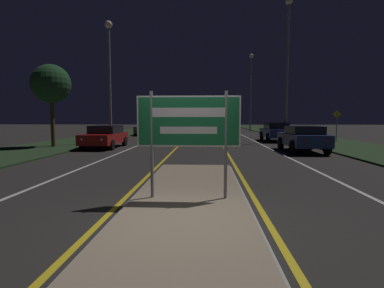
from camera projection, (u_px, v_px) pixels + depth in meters
The scene contains 20 objects.
ground_plane at pixel (184, 222), 5.27m from camera, with size 160.00×160.00×0.00m, color #282623.
median_island at pixel (189, 200), 6.54m from camera, with size 2.57×9.35×0.10m.
verge_left at pixel (91, 139), 25.64m from camera, with size 5.00×100.00×0.08m.
verge_right at pixel (317, 140), 24.70m from camera, with size 5.00×100.00×0.08m.
centre_line_yellow_left at pixel (188, 136), 30.22m from camera, with size 0.12×70.00×0.01m.
centre_line_yellow_right at pixel (218, 136), 30.08m from camera, with size 0.12×70.00×0.01m.
lane_line_white_left at pixel (162, 136), 30.36m from camera, with size 0.12×70.00×0.01m.
lane_line_white_right at pixel (245, 136), 29.94m from camera, with size 0.12×70.00×0.01m.
edge_line_white_left at pixel (132, 136), 30.50m from camera, with size 0.10×70.00×0.01m.
edge_line_white_right at pixel (275, 136), 29.79m from camera, with size 0.10×70.00×0.01m.
highway_sign at pixel (189, 125), 6.39m from camera, with size 2.22×0.07×2.31m.
streetlight_left_near at pixel (109, 65), 20.54m from camera, with size 0.52×0.52×8.43m.
streetlight_right_near at pixel (288, 52), 22.23m from camera, with size 0.53×0.53×10.66m.
streetlight_right_far at pixel (251, 80), 40.19m from camera, with size 0.58×0.58×10.39m.
car_receding_0 at pixel (303, 138), 16.23m from camera, with size 1.93×4.10×1.40m.
car_receding_1 at pixel (275, 131), 23.66m from camera, with size 1.85×4.35×1.50m.
car_approaching_0 at pixel (105, 136), 18.54m from camera, with size 1.92×4.39×1.37m.
car_approaching_1 at pixel (147, 128), 32.23m from camera, with size 1.93×4.66×1.43m.
warning_sign at pixel (337, 123), 21.82m from camera, with size 0.60×0.06×2.33m.
roadside_palm_left at pixel (51, 84), 18.14m from camera, with size 2.32×2.32×5.00m.
Camera 1 is at (0.39, -5.12, 1.83)m, focal length 28.00 mm.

